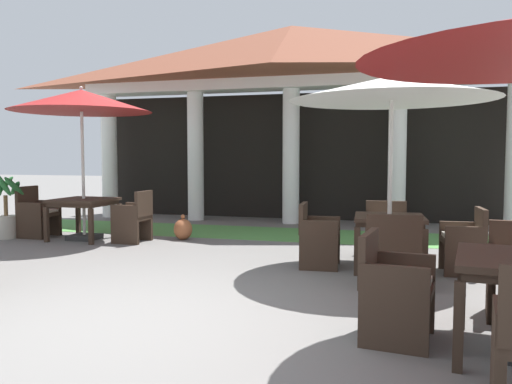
# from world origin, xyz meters

# --- Properties ---
(ground_plane) EXTENTS (60.00, 60.00, 0.00)m
(ground_plane) POSITION_xyz_m (0.00, 0.00, 0.00)
(ground_plane) COLOR slate
(background_pavilion) EXTENTS (10.25, 2.73, 4.32)m
(background_pavilion) POSITION_xyz_m (0.00, 7.19, 3.35)
(background_pavilion) COLOR white
(background_pavilion) RESTS_ON ground
(lawn_strip) EXTENTS (12.05, 1.68, 0.01)m
(lawn_strip) POSITION_xyz_m (0.00, 5.46, 0.00)
(lawn_strip) COLOR #519347
(lawn_strip) RESTS_ON ground
(patio_table_mid_left) EXTENTS (0.93, 0.93, 0.72)m
(patio_table_mid_left) POSITION_xyz_m (2.19, 2.81, 0.62)
(patio_table_mid_left) COLOR #38281E
(patio_table_mid_left) RESTS_ON ground
(patio_umbrella_mid_left) EXTENTS (2.65, 2.65, 2.58)m
(patio_umbrella_mid_left) POSITION_xyz_m (2.19, 2.81, 2.34)
(patio_umbrella_mid_left) COLOR #2D2D2D
(patio_umbrella_mid_left) RESTS_ON ground
(patio_chair_mid_left_east) EXTENTS (0.52, 0.57, 0.84)m
(patio_chair_mid_left_east) POSITION_xyz_m (3.12, 2.87, 0.40)
(patio_chair_mid_left_east) COLOR #38281E
(patio_chair_mid_left_east) RESTS_ON ground
(patio_chair_mid_left_north) EXTENTS (0.65, 0.55, 0.81)m
(patio_chair_mid_left_north) POSITION_xyz_m (2.13, 3.74, 0.40)
(patio_chair_mid_left_north) COLOR #38281E
(patio_chair_mid_left_north) RESTS_ON ground
(patio_chair_mid_left_west) EXTENTS (0.54, 0.58, 0.86)m
(patio_chair_mid_left_west) POSITION_xyz_m (1.26, 2.76, 0.41)
(patio_chair_mid_left_west) COLOR #38281E
(patio_chair_mid_left_west) RESTS_ON ground
(patio_chair_mid_left_south) EXTENTS (0.65, 0.58, 0.86)m
(patio_chair_mid_left_south) POSITION_xyz_m (2.24, 1.88, 0.40)
(patio_chair_mid_left_south) COLOR #38281E
(patio_chair_mid_left_south) RESTS_ON ground
(patio_chair_mid_right_west) EXTENTS (0.61, 0.68, 0.87)m
(patio_chair_mid_right_west) POSITION_xyz_m (2.26, 0.20, 0.41)
(patio_chair_mid_right_west) COLOR #38281E
(patio_chair_mid_right_west) RESTS_ON ground
(patio_table_far_back) EXTENTS (0.98, 0.98, 0.73)m
(patio_table_far_back) POSITION_xyz_m (-3.12, 3.92, 0.64)
(patio_table_far_back) COLOR #38281E
(patio_table_far_back) RESTS_ON ground
(patio_umbrella_far_back) EXTENTS (2.46, 2.46, 2.72)m
(patio_umbrella_far_back) POSITION_xyz_m (-3.12, 3.92, 2.45)
(patio_umbrella_far_back) COLOR #2D2D2D
(patio_umbrella_far_back) RESTS_ON ground
(patio_chair_far_back_east) EXTENTS (0.53, 0.56, 0.89)m
(patio_chair_far_back_east) POSITION_xyz_m (-2.12, 3.90, 0.42)
(patio_chair_far_back_east) COLOR #38281E
(patio_chair_far_back_east) RESTS_ON ground
(patio_chair_far_back_west) EXTENTS (0.57, 0.58, 0.94)m
(patio_chair_far_back_west) POSITION_xyz_m (-4.13, 3.93, 0.42)
(patio_chair_far_back_west) COLOR #38281E
(patio_chair_far_back_west) RESTS_ON ground
(potted_palm_left_edge) EXTENTS (0.57, 0.56, 1.21)m
(potted_palm_left_edge) POSITION_xyz_m (-4.54, 3.64, 0.42)
(potted_palm_left_edge) COLOR #B2AD9E
(potted_palm_left_edge) RESTS_ON ground
(terracotta_urn) EXTENTS (0.33, 0.33, 0.45)m
(terracotta_urn) POSITION_xyz_m (-1.41, 4.36, 0.19)
(terracotta_urn) COLOR #9E5633
(terracotta_urn) RESTS_ON ground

